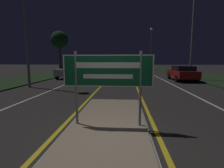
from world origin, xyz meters
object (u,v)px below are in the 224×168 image
at_px(highway_sign, 108,74).
at_px(streetlight_right_near, 193,20).
at_px(car_receding_0, 182,73).
at_px(car_approaching_1, 91,67).
at_px(car_receding_1, 140,69).
at_px(car_approaching_0, 70,71).
at_px(streetlight_right_far, 151,41).
at_px(car_approaching_2, 98,65).

relative_size(highway_sign, streetlight_right_near, 0.26).
distance_m(car_receding_0, car_approaching_1, 17.90).
height_order(car_receding_1, car_approaching_0, car_receding_1).
height_order(streetlight_right_far, car_approaching_0, streetlight_right_far).
bearing_deg(car_receding_1, car_approaching_2, 117.58).
xyz_separation_m(streetlight_right_near, car_receding_0, (-0.87, -0.44, -4.81)).
relative_size(streetlight_right_far, car_receding_1, 2.28).
height_order(car_receding_1, car_approaching_1, car_approaching_1).
bearing_deg(car_approaching_2, highway_sign, -80.61).
bearing_deg(highway_sign, streetlight_right_near, 61.96).
xyz_separation_m(streetlight_right_near, car_receding_1, (-4.07, 7.44, -4.79)).
height_order(streetlight_right_near, car_approaching_0, streetlight_right_near).
relative_size(streetlight_right_near, car_approaching_2, 2.04).
xyz_separation_m(car_approaching_0, car_approaching_1, (0.04, 11.98, 0.02)).
height_order(car_approaching_0, car_approaching_2, car_approaching_0).
height_order(streetlight_right_near, car_approaching_1, streetlight_right_near).
xyz_separation_m(highway_sign, streetlight_right_near, (6.68, 12.53, 4.03)).
height_order(streetlight_right_far, car_receding_0, streetlight_right_far).
relative_size(car_receding_0, car_approaching_0, 0.98).
distance_m(car_approaching_0, car_approaching_2, 22.57).
bearing_deg(streetlight_right_far, car_approaching_1, -136.77).
relative_size(highway_sign, car_approaching_2, 0.54).
relative_size(car_receding_0, car_approaching_1, 0.95).
relative_size(streetlight_right_near, car_receding_0, 2.12).
bearing_deg(car_approaching_1, car_receding_1, -36.39).
height_order(car_receding_0, car_approaching_2, car_approaching_2).
relative_size(streetlight_right_far, car_approaching_0, 2.10).
bearing_deg(highway_sign, car_receding_0, 64.37).
bearing_deg(car_receding_1, streetlight_right_near, -61.32).
distance_m(highway_sign, car_approaching_2, 37.05).
bearing_deg(car_approaching_1, highway_sign, -77.99).
bearing_deg(streetlight_right_far, car_receding_0, -91.54).
xyz_separation_m(streetlight_right_near, car_approaching_1, (-12.20, 13.43, -4.75)).
relative_size(streetlight_right_far, car_approaching_2, 2.06).
distance_m(car_receding_0, car_receding_1, 8.50).
bearing_deg(car_receding_1, highway_sign, -97.44).
distance_m(streetlight_right_far, car_approaching_0, 26.79).
xyz_separation_m(highway_sign, car_receding_1, (2.61, 19.97, -0.75)).
bearing_deg(car_approaching_0, car_receding_1, 36.24).
bearing_deg(highway_sign, streetlight_right_far, 80.13).
height_order(car_receding_0, car_approaching_0, car_approaching_0).
height_order(streetlight_right_near, car_approaching_2, streetlight_right_near).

